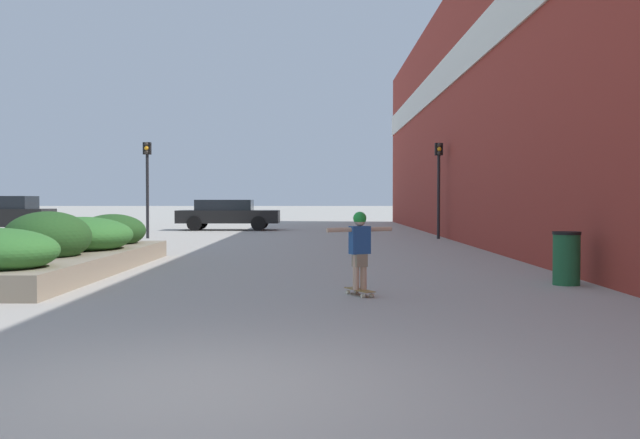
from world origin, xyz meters
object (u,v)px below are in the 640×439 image
at_px(car_leftmost, 618,216).
at_px(car_center_left, 228,214).
at_px(trash_bin, 567,258).
at_px(skateboarder, 360,242).
at_px(skateboard, 360,291).
at_px(traffic_light_left, 148,173).
at_px(car_center_right, 5,214).
at_px(traffic_light_right, 440,174).

distance_m(car_leftmost, car_center_left, 17.43).
bearing_deg(car_leftmost, trash_bin, 155.07).
bearing_deg(skateboarder, skateboard, 64.53).
relative_size(car_leftmost, car_center_left, 0.91).
xyz_separation_m(car_center_left, traffic_light_left, (-2.06, -7.13, 1.66)).
bearing_deg(car_leftmost, car_center_right, 91.84).
relative_size(skateboard, trash_bin, 0.76).
distance_m(skateboard, car_center_left, 23.42).
bearing_deg(skateboard, trash_bin, -5.16).
bearing_deg(trash_bin, traffic_light_left, 126.34).
bearing_deg(trash_bin, skateboard, -159.69).
height_order(skateboard, car_center_left, car_center_left).
distance_m(trash_bin, car_center_left, 23.19).
relative_size(skateboarder, trash_bin, 1.30).
bearing_deg(traffic_light_left, car_leftmost, 12.08).
bearing_deg(trash_bin, car_center_left, 111.64).
xyz_separation_m(traffic_light_left, traffic_light_right, (10.78, -0.36, -0.03)).
bearing_deg(traffic_light_left, car_center_left, 73.92).
xyz_separation_m(car_center_right, traffic_light_left, (6.78, -3.28, 1.60)).
height_order(skateboarder, trash_bin, skateboarder).
xyz_separation_m(skateboard, car_center_right, (-13.80, 19.02, 0.76)).
relative_size(trash_bin, car_leftmost, 0.21).
relative_size(car_center_right, traffic_light_right, 1.09).
bearing_deg(car_leftmost, skateboard, 148.44).
distance_m(car_leftmost, traffic_light_right, 9.69).
xyz_separation_m(skateboarder, car_leftmost, (12.20, 19.86, -0.05)).
xyz_separation_m(skateboarder, car_center_right, (-13.80, 19.02, 0.02)).
bearing_deg(trash_bin, car_leftmost, 65.07).
bearing_deg(car_center_right, traffic_light_right, -101.70).
xyz_separation_m(skateboard, car_leftmost, (12.20, 19.86, 0.68)).
bearing_deg(skateboard, car_center_left, 76.78).
distance_m(skateboarder, car_leftmost, 23.30).
distance_m(trash_bin, traffic_light_left, 18.01).
bearing_deg(skateboarder, trash_bin, -5.16).
bearing_deg(car_center_right, skateboarder, -144.03).
bearing_deg(skateboard, traffic_light_left, 88.57).
bearing_deg(car_center_left, car_center_right, -66.43).
height_order(skateboarder, traffic_light_right, traffic_light_right).
xyz_separation_m(trash_bin, traffic_light_left, (-10.61, 14.42, 1.97)).
relative_size(car_center_left, car_center_right, 1.24).
distance_m(car_leftmost, traffic_light_left, 19.72).
distance_m(skateboard, traffic_light_right, 16.01).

